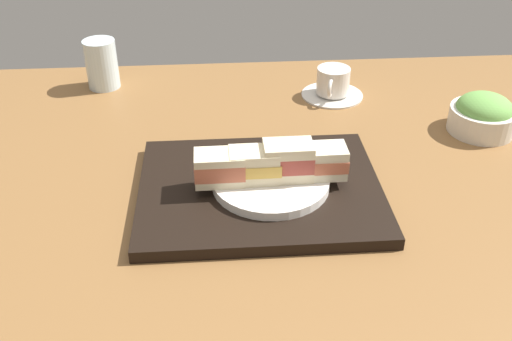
% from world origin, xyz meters
% --- Properties ---
extents(ground_plane, '(1.40, 1.00, 0.03)m').
position_xyz_m(ground_plane, '(0.00, 0.00, -0.01)').
color(ground_plane, brown).
extents(serving_tray, '(0.40, 0.31, 0.02)m').
position_xyz_m(serving_tray, '(-0.05, -0.07, 0.01)').
color(serving_tray, black).
rests_on(serving_tray, ground_plane).
extents(sandwich_plate, '(0.19, 0.19, 0.01)m').
position_xyz_m(sandwich_plate, '(-0.03, -0.07, 0.03)').
color(sandwich_plate, white).
rests_on(sandwich_plate, serving_tray).
extents(sandwich_nearmost, '(0.08, 0.05, 0.05)m').
position_xyz_m(sandwich_nearmost, '(-0.12, -0.08, 0.06)').
color(sandwich_nearmost, beige).
rests_on(sandwich_nearmost, sandwich_plate).
extents(sandwich_inner_near, '(0.08, 0.05, 0.05)m').
position_xyz_m(sandwich_inner_near, '(-0.06, -0.07, 0.06)').
color(sandwich_inner_near, beige).
rests_on(sandwich_inner_near, sandwich_plate).
extents(sandwich_inner_far, '(0.08, 0.05, 0.06)m').
position_xyz_m(sandwich_inner_far, '(-0.01, -0.07, 0.07)').
color(sandwich_inner_far, beige).
rests_on(sandwich_inner_far, sandwich_plate).
extents(sandwich_farmost, '(0.08, 0.05, 0.05)m').
position_xyz_m(sandwich_farmost, '(0.05, -0.07, 0.06)').
color(sandwich_farmost, '#EFE5C1').
rests_on(sandwich_farmost, sandwich_plate).
extents(salad_bowl, '(0.13, 0.13, 0.08)m').
position_xyz_m(salad_bowl, '(0.40, 0.12, 0.04)').
color(salad_bowl, silver).
rests_on(salad_bowl, ground_plane).
extents(coffee_cup, '(0.13, 0.13, 0.07)m').
position_xyz_m(coffee_cup, '(0.14, 0.30, 0.03)').
color(coffee_cup, silver).
rests_on(coffee_cup, ground_plane).
extents(drinking_glass, '(0.07, 0.07, 0.11)m').
position_xyz_m(drinking_glass, '(-0.37, 0.38, 0.05)').
color(drinking_glass, silver).
rests_on(drinking_glass, ground_plane).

